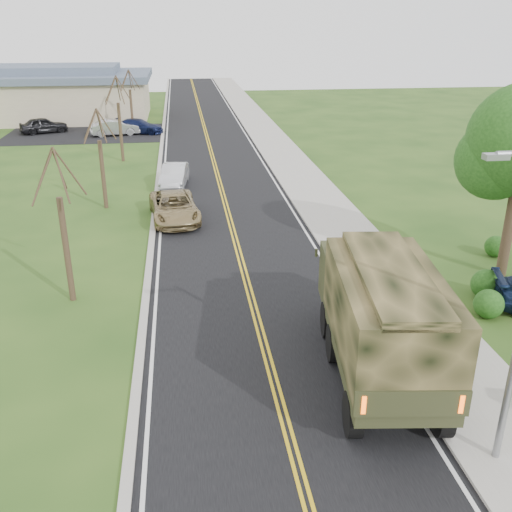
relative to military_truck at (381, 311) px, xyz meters
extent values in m
plane|color=#254316|center=(-3.17, -3.41, -2.26)|extent=(160.00, 160.00, 0.00)
cube|color=black|center=(-3.17, 36.59, -2.25)|extent=(8.00, 120.00, 0.01)
cube|color=#9E998E|center=(0.98, 36.59, -2.20)|extent=(0.30, 120.00, 0.12)
cube|color=#9E998E|center=(2.73, 36.59, -2.21)|extent=(3.20, 120.00, 0.10)
cube|color=#9E998E|center=(-7.32, 36.59, -2.21)|extent=(0.30, 120.00, 0.10)
cube|color=gray|center=(0.53, -3.91, 5.49)|extent=(0.50, 0.22, 0.12)
cylinder|color=#38281C|center=(7.83, 6.59, 0.26)|extent=(0.44, 0.44, 5.04)
sphere|color=#193F12|center=(7.03, 7.09, 2.69)|extent=(3.24, 3.24, 3.24)
cylinder|color=#38281C|center=(-10.17, 6.59, -0.16)|extent=(0.24, 0.24, 4.20)
cylinder|color=#38281C|center=(-9.69, 6.71, 2.87)|extent=(1.01, 0.33, 1.90)
cylinder|color=#38281C|center=(-10.14, 7.20, 2.79)|extent=(0.13, 1.29, 1.74)
cylinder|color=#38281C|center=(-10.63, 6.76, 2.87)|extent=(0.98, 0.43, 1.90)
cylinder|color=#38281C|center=(-10.56, 6.11, 2.79)|extent=(0.79, 1.05, 1.77)
cylinder|color=#38281C|center=(-9.90, 6.17, 2.87)|extent=(0.58, 0.90, 1.90)
cylinder|color=#38281C|center=(-10.17, 18.59, -0.28)|extent=(0.24, 0.24, 3.96)
cylinder|color=#38281C|center=(-9.72, 18.71, 2.57)|extent=(0.96, 0.32, 1.79)
cylinder|color=#38281C|center=(-10.14, 19.17, 2.50)|extent=(0.12, 1.22, 1.65)
cylinder|color=#38281C|center=(-10.60, 18.75, 2.57)|extent=(0.93, 0.41, 1.79)
cylinder|color=#38281C|center=(-10.54, 18.13, 2.50)|extent=(0.75, 0.99, 1.67)
cylinder|color=#38281C|center=(-9.92, 18.20, 2.57)|extent=(0.55, 0.85, 1.80)
cylinder|color=#38281C|center=(-10.17, 30.59, -0.04)|extent=(0.24, 0.24, 4.44)
cylinder|color=#38281C|center=(-9.67, 30.72, 3.16)|extent=(1.07, 0.35, 2.00)
cylinder|color=#38281C|center=(-10.14, 31.24, 3.08)|extent=(0.13, 1.36, 1.84)
cylinder|color=#38281C|center=(-10.66, 30.77, 3.16)|extent=(1.03, 0.46, 2.00)
cylinder|color=#38281C|center=(-10.58, 30.08, 3.08)|extent=(0.83, 1.10, 1.87)
cylinder|color=#38281C|center=(-9.89, 30.15, 3.16)|extent=(0.61, 0.95, 2.01)
cylinder|color=#38281C|center=(-10.17, 42.59, -0.22)|extent=(0.24, 0.24, 4.08)
cylinder|color=#38281C|center=(-9.71, 42.71, 2.72)|extent=(0.99, 0.33, 1.84)
cylinder|color=#38281C|center=(-10.14, 43.18, 2.65)|extent=(0.13, 1.25, 1.69)
cylinder|color=#38281C|center=(-10.62, 42.76, 2.72)|extent=(0.95, 0.42, 1.85)
cylinder|color=#38281C|center=(-10.55, 42.12, 2.65)|extent=(0.77, 1.02, 1.72)
cylinder|color=#38281C|center=(-9.91, 42.18, 2.72)|extent=(0.57, 0.88, 1.85)
cube|color=tan|center=(-19.17, 52.59, -0.16)|extent=(20.00, 12.00, 4.20)
cube|color=#475466|center=(-19.17, 52.59, 2.24)|extent=(21.00, 13.00, 0.70)
cube|color=#475466|center=(-19.17, 52.59, 2.94)|extent=(14.00, 8.00, 0.90)
cube|color=black|center=(-13.17, 42.59, -2.25)|extent=(18.00, 10.00, 0.02)
cylinder|color=black|center=(-1.48, -2.51, -1.64)|extent=(0.54, 1.27, 1.23)
cylinder|color=black|center=(0.85, -2.79, -1.64)|extent=(0.54, 1.27, 1.23)
cylinder|color=black|center=(-1.06, 1.05, -1.64)|extent=(0.54, 1.27, 1.23)
cylinder|color=black|center=(1.28, 0.77, -1.64)|extent=(0.54, 1.27, 1.23)
cylinder|color=black|center=(-0.87, 2.61, -1.64)|extent=(0.54, 1.27, 1.23)
cylinder|color=black|center=(1.46, 2.33, -1.64)|extent=(0.54, 1.27, 1.23)
cube|color=#31341C|center=(0.03, 0.24, -1.08)|extent=(3.60, 8.10, 0.39)
cube|color=#31341C|center=(0.37, 3.08, -0.13)|extent=(2.92, 2.43, 1.57)
cube|color=black|center=(0.49, 4.08, 0.09)|extent=(2.46, 0.38, 0.78)
cube|color=#31341C|center=(-0.08, -0.70, -0.80)|extent=(3.48, 6.22, 0.17)
cube|color=black|center=(-0.08, -0.70, 0.37)|extent=(3.48, 6.22, 2.24)
cube|color=black|center=(-0.08, -0.70, 1.55)|extent=(2.48, 6.10, 0.28)
cube|color=#31341C|center=(-0.44, -3.65, -0.52)|extent=(2.79, 0.47, 0.73)
cube|color=#FF590C|center=(-1.61, -3.57, -0.52)|extent=(0.12, 0.06, 0.50)
cube|color=#FF590C|center=(0.72, -3.85, -0.52)|extent=(0.12, 0.06, 0.50)
imported|color=#968255|center=(-6.17, 15.82, -1.52)|extent=(3.00, 5.54, 1.48)
imported|color=silver|center=(-6.17, 22.75, -1.54)|extent=(2.03, 4.53, 1.44)
imported|color=black|center=(-18.73, 43.62, -1.50)|extent=(4.78, 3.39, 1.51)
imported|color=#A4A4A8|center=(-11.79, 41.50, -1.51)|extent=(4.81, 2.61, 1.50)
imported|color=#10173C|center=(-9.63, 42.23, -1.57)|extent=(5.10, 3.09, 1.38)
camera|label=1|loc=(-5.63, -14.33, 8.00)|focal=40.00mm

